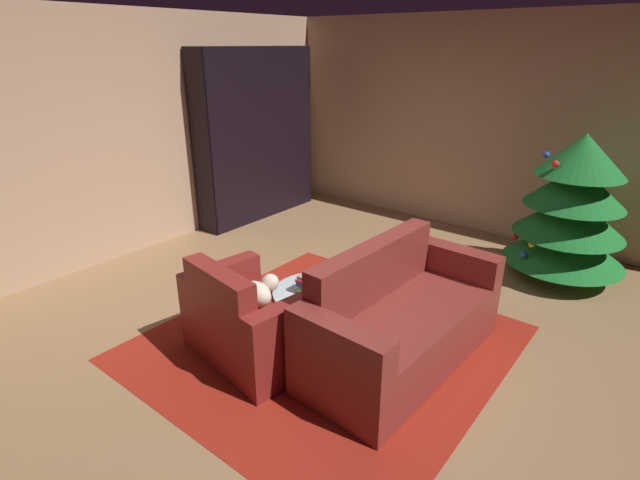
{
  "coord_description": "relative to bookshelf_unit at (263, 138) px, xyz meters",
  "views": [
    {
      "loc": [
        2.11,
        -2.8,
        2.2
      ],
      "look_at": [
        -0.17,
        0.07,
        0.71
      ],
      "focal_mm": 27.23,
      "sensor_mm": 36.0,
      "label": 1
    }
  ],
  "objects": [
    {
      "name": "decorated_tree",
      "position": [
        3.73,
        0.4,
        -0.31
      ],
      "size": [
        1.13,
        1.13,
        1.44
      ],
      "color": "brown",
      "rests_on": "ground"
    },
    {
      "name": "coffee_table",
      "position": [
        2.51,
        -1.97,
        -0.66
      ],
      "size": [
        0.7,
        0.7,
        0.42
      ],
      "color": "black",
      "rests_on": "ground"
    },
    {
      "name": "ground_plane",
      "position": [
        2.48,
        -1.77,
        -1.04
      ],
      "size": [
        7.07,
        7.07,
        0.0
      ],
      "primitive_type": "plane",
      "color": "#947049"
    },
    {
      "name": "couch_red",
      "position": [
        3.14,
        -1.82,
        -0.73
      ],
      "size": [
        0.81,
        1.72,
        0.86
      ],
      "color": "maroon",
      "rests_on": "ground"
    },
    {
      "name": "armchair_red",
      "position": [
        2.27,
        -2.48,
        -0.75
      ],
      "size": [
        1.06,
        0.81,
        0.79
      ],
      "color": "maroon",
      "rests_on": "ground"
    },
    {
      "name": "wall_left",
      "position": [
        -0.25,
        -1.77,
        0.23
      ],
      "size": [
        0.06,
        6.01,
        2.54
      ],
      "primitive_type": "cube",
      "color": "tan",
      "rests_on": "ground"
    },
    {
      "name": "wall_back",
      "position": [
        2.48,
        1.21,
        0.23
      ],
      "size": [
        5.52,
        0.06,
        2.54
      ],
      "primitive_type": "cube",
      "color": "tan",
      "rests_on": "ground"
    },
    {
      "name": "bottle_on_table",
      "position": [
        2.69,
        -2.05,
        -0.51
      ],
      "size": [
        0.08,
        0.08,
        0.27
      ],
      "color": "#195F22",
      "rests_on": "coffee_table"
    },
    {
      "name": "book_stack_on_table",
      "position": [
        2.49,
        -2.03,
        -0.55
      ],
      "size": [
        0.22,
        0.17,
        0.14
      ],
      "color": "#388956",
      "rests_on": "coffee_table"
    },
    {
      "name": "area_rug",
      "position": [
        2.61,
        -2.0,
        -1.03
      ],
      "size": [
        2.51,
        2.57,
        0.01
      ],
      "primitive_type": "cube",
      "color": "maroon",
      "rests_on": "ground"
    },
    {
      "name": "bookshelf_unit",
      "position": [
        0.0,
        0.0,
        0.0
      ],
      "size": [
        0.34,
        1.82,
        2.17
      ],
      "color": "black",
      "rests_on": "ground"
    }
  ]
}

